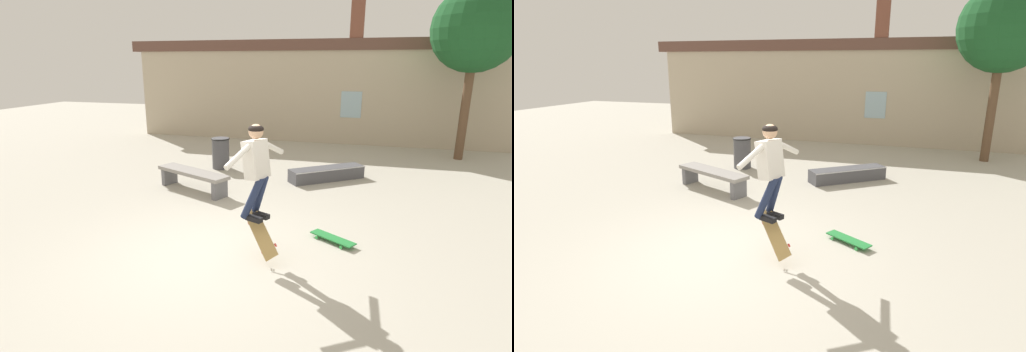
{
  "view_description": "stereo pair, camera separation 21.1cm",
  "coord_description": "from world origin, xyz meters",
  "views": [
    {
      "loc": [
        2.09,
        -5.09,
        2.84
      ],
      "look_at": [
        0.59,
        0.17,
        1.27
      ],
      "focal_mm": 28.0,
      "sensor_mm": 36.0,
      "label": 1
    },
    {
      "loc": [
        2.29,
        -5.02,
        2.84
      ],
      "look_at": [
        0.59,
        0.17,
        1.27
      ],
      "focal_mm": 28.0,
      "sensor_mm": 36.0,
      "label": 2
    }
  ],
  "objects": [
    {
      "name": "skateboard_flipping",
      "position": [
        0.69,
        0.1,
        0.42
      ],
      "size": [
        0.62,
        0.46,
        0.65
      ],
      "rotation": [
        0.0,
        0.0,
        -0.74
      ],
      "color": "#AD894C"
    },
    {
      "name": "building_backdrop",
      "position": [
        0.02,
        9.53,
        1.89
      ],
      "size": [
        14.01,
        0.52,
        4.82
      ],
      "color": "#B7A88E",
      "rests_on": "ground_plane"
    },
    {
      "name": "ground_plane",
      "position": [
        0.0,
        0.0,
        0.0
      ],
      "size": [
        40.0,
        40.0,
        0.0
      ],
      "primitive_type": "plane",
      "color": "#B2AD9E"
    },
    {
      "name": "tree_right",
      "position": [
        4.77,
        7.94,
        3.71
      ],
      "size": [
        2.42,
        2.42,
        4.95
      ],
      "color": "brown",
      "rests_on": "ground_plane"
    },
    {
      "name": "skate_ledge",
      "position": [
        1.16,
        4.6,
        0.16
      ],
      "size": [
        1.82,
        1.55,
        0.32
      ],
      "rotation": [
        0.0,
        0.0,
        0.66
      ],
      "color": "#4C4C51",
      "rests_on": "ground_plane"
    },
    {
      "name": "skater",
      "position": [
        0.59,
        0.17,
        1.45
      ],
      "size": [
        0.57,
        1.21,
        1.4
      ],
      "rotation": [
        0.0,
        0.0,
        -0.4
      ],
      "color": "silver"
    },
    {
      "name": "trash_bin",
      "position": [
        -1.78,
        4.97,
        0.44
      ],
      "size": [
        0.51,
        0.51,
        0.85
      ],
      "color": "#47474C",
      "rests_on": "ground_plane"
    },
    {
      "name": "park_bench",
      "position": [
        -1.68,
        2.9,
        0.35
      ],
      "size": [
        1.95,
        1.19,
        0.47
      ],
      "rotation": [
        0.0,
        0.0,
        -0.41
      ],
      "color": "gray",
      "rests_on": "ground_plane"
    },
    {
      "name": "skateboard_resting",
      "position": [
        1.66,
        1.01,
        0.07
      ],
      "size": [
        0.78,
        0.6,
        0.08
      ],
      "rotation": [
        0.0,
        0.0,
        2.58
      ],
      "color": "#237F38",
      "rests_on": "ground_plane"
    }
  ]
}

